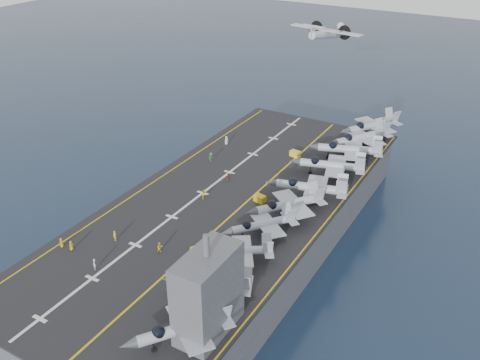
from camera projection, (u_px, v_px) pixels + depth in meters
The scene contains 31 objects.
ground at pixel (230, 246), 105.42m from camera, with size 500.00×500.00×0.00m, color #142135.
hull at pixel (230, 225), 103.05m from camera, with size 36.00×90.00×10.00m, color #56595E.
flight_deck at pixel (229, 202), 100.58m from camera, with size 38.00×92.00×0.40m, color black.
foul_line at pixel (243, 205), 99.15m from camera, with size 0.35×90.00×0.02m, color gold.
landing_centerline at pixel (203, 193), 103.12m from camera, with size 0.50×90.00×0.02m, color silver.
deck_edge_port at pixel (157, 179), 107.98m from camera, with size 0.25×90.00×0.02m, color gold.
deck_edge_stbd at pixel (321, 228), 92.30m from camera, with size 0.25×90.00×0.02m, color gold.
island_superstructure at pixel (208, 285), 67.46m from camera, with size 5.00×10.00×15.00m, color #56595E, non-canonical shape.
fighter_jet_0 at pixel (183, 327), 67.83m from camera, with size 16.36×17.45×5.05m, color #969EA6, non-canonical shape.
fighter_jet_1 at pixel (213, 282), 76.00m from camera, with size 15.47×13.18×4.54m, color gray, non-canonical shape.
fighter_jet_2 at pixel (238, 250), 82.96m from camera, with size 15.23×14.00×4.40m, color #9FA8B1, non-canonical shape.
fighter_jet_3 at pixel (263, 224), 89.39m from camera, with size 15.19×15.93×4.62m, color gray, non-canonical shape.
fighter_jet_4 at pixel (289, 203), 94.59m from camera, with size 17.06×17.99×5.21m, color gray, non-canonical shape.
fighter_jet_5 at pixel (311, 187), 99.79m from camera, with size 17.76×14.14×5.40m, color #8D949C, non-canonical shape.
fighter_jet_6 at pixel (332, 164), 108.01m from camera, with size 17.52×14.07×5.30m, color gray, non-canonical shape.
fighter_jet_7 at pixel (349, 149), 114.48m from camera, with size 18.60×15.43×5.53m, color #8E969C, non-canonical shape.
fighter_jet_8 at pixel (361, 137), 119.85m from camera, with size 18.03×19.62×5.67m, color #9298A1, non-canonical shape.
tow_cart_a at pixel (197, 252), 85.26m from camera, with size 2.29×1.89×1.18m, color gold, non-canonical shape.
tow_cart_b at pixel (260, 198), 99.99m from camera, with size 2.42×1.86×1.29m, color gold, non-canonical shape.
tow_cart_c at pixel (295, 154), 117.12m from camera, with size 2.38×1.77×1.29m, color gold, non-canonical shape.
crew_0 at pixel (71, 245), 86.38m from camera, with size 0.74×1.04×1.64m, color gold.
crew_1 at pixel (115, 236), 88.59m from camera, with size 1.25×0.96×1.87m, color gold.
crew_2 at pixel (204, 194), 100.78m from camera, with size 1.01×1.30×1.93m, color yellow.
crew_3 at pixel (211, 157), 114.74m from camera, with size 0.85×1.24×2.04m, color #268C33.
crew_4 at pixel (228, 177), 107.15m from camera, with size 1.17×1.24×1.73m, color #B21919.
crew_5 at pixel (226, 140), 122.63m from camera, with size 1.15×1.39×1.98m, color silver.
crew_6 at pixel (94, 264), 81.87m from camera, with size 1.25×1.34×1.85m, color silver.
crew_7 at pixel (160, 247), 85.71m from camera, with size 1.19×1.34×1.86m, color yellow.
transport_plane at pixel (326, 35), 137.88m from camera, with size 22.59×17.29×4.84m, color silver, non-canonical shape.
fighter_jet_9 at pixel (372, 125), 125.93m from camera, with size 18.03×19.62×5.67m, color #9298A1, non-canonical shape.
crew_8 at pixel (62, 243), 87.09m from camera, with size 0.74×1.04×1.64m, color gold.
Camera 1 is at (45.19, -73.86, 61.57)m, focal length 40.00 mm.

